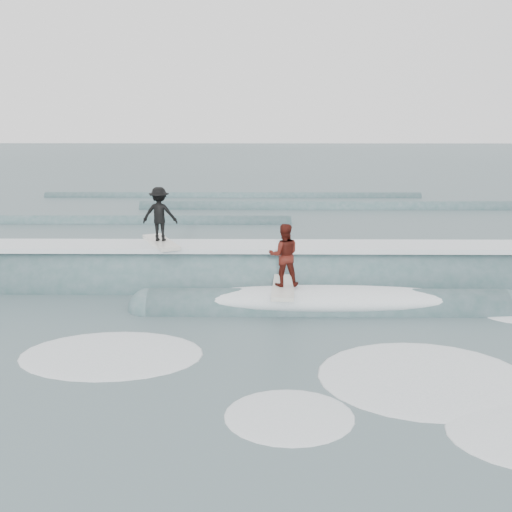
{
  "coord_description": "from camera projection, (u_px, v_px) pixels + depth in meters",
  "views": [
    {
      "loc": [
        0.15,
        -11.22,
        4.89
      ],
      "look_at": [
        0.0,
        3.68,
        1.1
      ],
      "focal_mm": 40.0,
      "sensor_mm": 36.0,
      "label": 1
    }
  ],
  "objects": [
    {
      "name": "ground",
      "position": [
        254.0,
        349.0,
        12.08
      ],
      "size": [
        160.0,
        160.0,
        0.0
      ],
      "primitive_type": "plane",
      "color": "#384F52",
      "rests_on": "ground"
    },
    {
      "name": "breaking_wave",
      "position": [
        266.0,
        286.0,
        16.28
      ],
      "size": [
        21.22,
        3.91,
        2.26
      ],
      "color": "#335657",
      "rests_on": "ground"
    },
    {
      "name": "surfer_black",
      "position": [
        160.0,
        217.0,
        16.16
      ],
      "size": [
        1.37,
        2.04,
        1.63
      ],
      "color": "silver",
      "rests_on": "ground"
    },
    {
      "name": "surfer_red",
      "position": [
        284.0,
        259.0,
        14.15
      ],
      "size": [
        0.8,
        2.03,
        1.67
      ],
      "color": "silver",
      "rests_on": "ground"
    },
    {
      "name": "whitewater",
      "position": [
        300.0,
        369.0,
        11.15
      ],
      "size": [
        16.96,
        7.28,
        0.1
      ],
      "color": "white",
      "rests_on": "ground"
    },
    {
      "name": "far_swells",
      "position": [
        231.0,
        210.0,
        29.2
      ],
      "size": [
        36.37,
        8.65,
        0.8
      ],
      "color": "#335657",
      "rests_on": "ground"
    }
  ]
}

